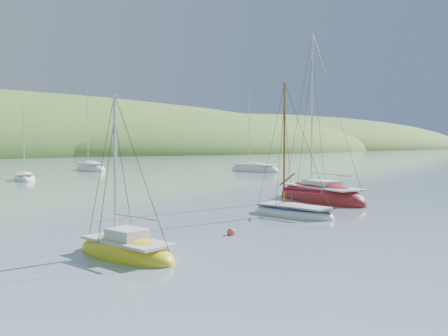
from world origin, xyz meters
TOP-DOWN VIEW (x-y plane):
  - ground at (0.00, 0.00)m, footprint 700.00×700.00m
  - daysailer_white at (2.84, 6.28)m, footprint 2.64×5.49m
  - sloop_red at (9.58, 10.03)m, footprint 4.73×9.27m
  - sailboat_yellow at (-9.32, 3.05)m, footprint 2.75×5.17m
  - distant_sloop_a at (-1.03, 42.86)m, footprint 3.65×6.50m
  - distant_sloop_b at (12.38, 56.27)m, footprint 4.23×9.48m
  - distant_sloop_d at (29.41, 39.12)m, footprint 3.90×8.76m
  - mooring_buoys at (1.82, 9.20)m, footprint 24.60×8.41m

SIDE VIEW (x-z plane):
  - ground at x=0.00m, z-range 0.00..0.00m
  - mooring_buoys at x=1.82m, z-range -0.12..0.36m
  - distant_sloop_a at x=-1.03m, z-range -4.23..4.55m
  - sailboat_yellow at x=-9.32m, z-range -3.09..3.43m
  - daysailer_white at x=2.84m, z-range -3.86..4.25m
  - distant_sloop_d at x=29.41m, z-range -5.86..6.25m
  - distant_sloop_b at x=12.38m, z-range -6.33..6.76m
  - sloop_red at x=9.58m, z-range -6.31..6.78m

